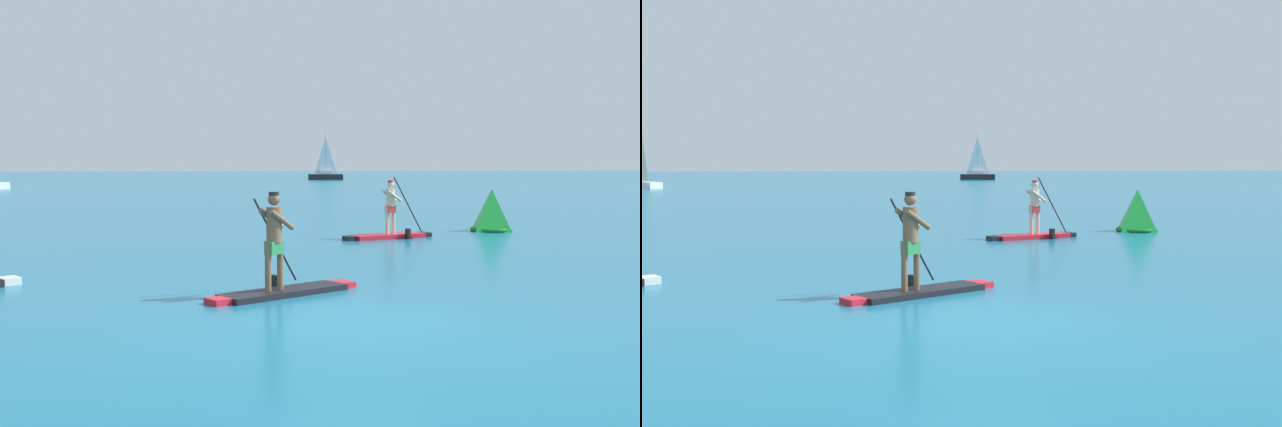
% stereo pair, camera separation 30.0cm
% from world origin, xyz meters
% --- Properties ---
extents(ground, '(440.00, 440.00, 0.00)m').
position_xyz_m(ground, '(0.00, 0.00, 0.00)').
color(ground, '#196B8C').
extents(paddleboarder_mid_center, '(2.79, 1.89, 1.82)m').
position_xyz_m(paddleboarder_mid_center, '(-0.75, 2.50, 0.40)').
color(paddleboarder_mid_center, black).
rests_on(paddleboarder_mid_center, ground).
extents(paddleboarder_far_right, '(2.95, 1.36, 1.88)m').
position_xyz_m(paddleboarder_far_right, '(3.68, 11.79, 0.35)').
color(paddleboarder_far_right, red).
rests_on(paddleboarder_far_right, ground).
extents(race_marker_buoy, '(1.61, 1.61, 1.41)m').
position_xyz_m(race_marker_buoy, '(7.72, 13.64, 0.64)').
color(race_marker_buoy, green).
rests_on(race_marker_buoy, ground).
extents(sailboat_right_horizon, '(4.96, 1.92, 6.94)m').
position_xyz_m(sailboat_right_horizon, '(16.77, 94.27, 0.90)').
color(sailboat_right_horizon, black).
rests_on(sailboat_right_horizon, ground).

